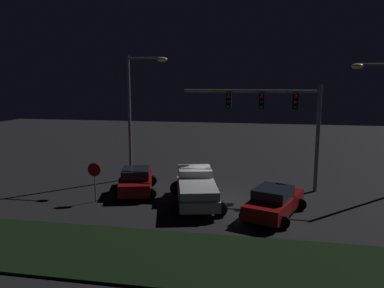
{
  "coord_description": "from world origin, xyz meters",
  "views": [
    {
      "loc": [
        2.86,
        -21.33,
        6.74
      ],
      "look_at": [
        -1.47,
        1.65,
        2.86
      ],
      "focal_mm": 35.95,
      "sensor_mm": 36.0,
      "label": 1
    }
  ],
  "objects_px": {
    "pickup_truck": "(196,186)",
    "traffic_signal_gantry": "(277,111)",
    "car_sedan_far": "(136,180)",
    "car_sedan": "(274,202)",
    "street_lamp_left": "(137,103)",
    "stop_sign": "(94,175)"
  },
  "relations": [
    {
      "from": "pickup_truck",
      "to": "car_sedan_far",
      "type": "relative_size",
      "value": 1.21
    },
    {
      "from": "traffic_signal_gantry",
      "to": "stop_sign",
      "type": "xyz_separation_m",
      "value": [
        -9.96,
        -4.44,
        -3.34
      ]
    },
    {
      "from": "pickup_truck",
      "to": "car_sedan",
      "type": "bearing_deg",
      "value": -120.51
    },
    {
      "from": "car_sedan",
      "to": "traffic_signal_gantry",
      "type": "height_order",
      "value": "traffic_signal_gantry"
    },
    {
      "from": "car_sedan",
      "to": "street_lamp_left",
      "type": "relative_size",
      "value": 0.57
    },
    {
      "from": "pickup_truck",
      "to": "street_lamp_left",
      "type": "relative_size",
      "value": 0.69
    },
    {
      "from": "pickup_truck",
      "to": "car_sedan",
      "type": "relative_size",
      "value": 1.21
    },
    {
      "from": "pickup_truck",
      "to": "street_lamp_left",
      "type": "xyz_separation_m",
      "value": [
        -4.84,
        4.52,
        4.25
      ]
    },
    {
      "from": "pickup_truck",
      "to": "street_lamp_left",
      "type": "height_order",
      "value": "street_lamp_left"
    },
    {
      "from": "car_sedan_far",
      "to": "traffic_signal_gantry",
      "type": "xyz_separation_m",
      "value": [
        8.3,
        2.24,
        4.16
      ]
    },
    {
      "from": "traffic_signal_gantry",
      "to": "car_sedan_far",
      "type": "bearing_deg",
      "value": -164.87
    },
    {
      "from": "pickup_truck",
      "to": "car_sedan",
      "type": "xyz_separation_m",
      "value": [
        4.18,
        -1.22,
        -0.26
      ]
    },
    {
      "from": "pickup_truck",
      "to": "traffic_signal_gantry",
      "type": "xyz_separation_m",
      "value": [
        4.33,
        3.71,
        3.9
      ]
    },
    {
      "from": "traffic_signal_gantry",
      "to": "stop_sign",
      "type": "distance_m",
      "value": 11.4
    },
    {
      "from": "car_sedan_far",
      "to": "stop_sign",
      "type": "relative_size",
      "value": 2.12
    },
    {
      "from": "car_sedan",
      "to": "street_lamp_left",
      "type": "bearing_deg",
      "value": 77.17
    },
    {
      "from": "car_sedan",
      "to": "car_sedan_far",
      "type": "relative_size",
      "value": 1.01
    },
    {
      "from": "car_sedan",
      "to": "traffic_signal_gantry",
      "type": "relative_size",
      "value": 0.57
    },
    {
      "from": "pickup_truck",
      "to": "car_sedan_far",
      "type": "bearing_deg",
      "value": 55.52
    },
    {
      "from": "car_sedan_far",
      "to": "traffic_signal_gantry",
      "type": "relative_size",
      "value": 0.57
    },
    {
      "from": "pickup_truck",
      "to": "stop_sign",
      "type": "bearing_deg",
      "value": 83.22
    },
    {
      "from": "street_lamp_left",
      "to": "stop_sign",
      "type": "xyz_separation_m",
      "value": [
        -0.79,
        -5.25,
        -3.69
      ]
    }
  ]
}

